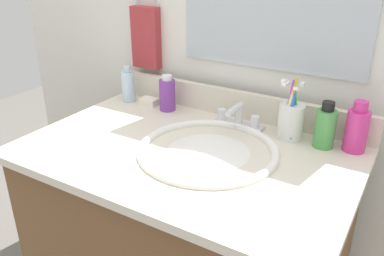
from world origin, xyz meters
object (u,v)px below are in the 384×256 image
bottle_soap_pink (357,129)px  cup_white_ceramic (291,120)px  hand_towel (146,38)px  bottle_cream_purple (167,94)px  faucet (238,119)px  bottle_toner_green (325,127)px  bottle_gel_clear (128,86)px  soap_bar (149,101)px

bottle_soap_pink → cup_white_ceramic: cup_white_ceramic is taller
hand_towel → bottle_cream_purple: (0.15, -0.09, -0.16)m
bottle_cream_purple → bottle_soap_pink: bearing=1.3°
bottle_cream_purple → bottle_soap_pink: size_ratio=0.86×
faucet → cup_white_ceramic: cup_white_ceramic is taller
bottle_toner_green → bottle_cream_purple: 0.54m
bottle_soap_pink → cup_white_ceramic: bearing=-174.9°
hand_towel → bottle_soap_pink: 0.79m
bottle_cream_purple → cup_white_ceramic: cup_white_ceramic is taller
bottle_cream_purple → bottle_gel_clear: bearing=-180.0°
bottle_soap_pink → cup_white_ceramic: size_ratio=0.78×
hand_towel → bottle_toner_green: (0.69, -0.10, -0.16)m
cup_white_ceramic → bottle_gel_clear: bearing=179.8°
hand_towel → bottle_toner_green: size_ratio=1.62×
bottle_gel_clear → soap_bar: bottle_gel_clear is taller
faucet → bottle_soap_pink: bearing=4.3°
cup_white_ceramic → soap_bar: size_ratio=2.94×
bottle_soap_pink → bottle_toner_green: bearing=-165.7°
faucet → bottle_gel_clear: size_ratio=1.22×
bottle_soap_pink → cup_white_ceramic: 0.18m
hand_towel → soap_bar: hand_towel is taller
faucet → bottle_cream_purple: bottle_cream_purple is taller
hand_towel → bottle_soap_pink: hand_towel is taller
bottle_gel_clear → soap_bar: (0.09, 0.01, -0.05)m
faucet → soap_bar: (-0.36, 0.02, -0.02)m
bottle_toner_green → bottle_soap_pink: size_ratio=0.93×
hand_towel → bottle_cream_purple: bearing=-31.2°
bottle_cream_purple → cup_white_ceramic: (0.44, -0.00, 0.00)m
hand_towel → bottle_cream_purple: size_ratio=1.75×
bottle_toner_green → cup_white_ceramic: cup_white_ceramic is taller
soap_bar → bottle_toner_green: bearing=-1.1°
faucet → bottle_gel_clear: bearing=178.6°
hand_towel → faucet: (0.43, -0.10, -0.19)m
bottle_cream_purple → soap_bar: 0.10m
bottle_cream_purple → cup_white_ceramic: bearing=-0.2°
bottle_toner_green → cup_white_ceramic: size_ratio=0.72×
hand_towel → bottle_soap_pink: bearing=-5.7°
bottle_toner_green → bottle_soap_pink: 0.08m
bottle_toner_green → cup_white_ceramic: bearing=177.7°
faucet → bottle_soap_pink: size_ratio=1.09×
bottle_gel_clear → bottle_soap_pink: bearing=1.1°
bottle_soap_pink → soap_bar: (-0.71, -0.01, -0.05)m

